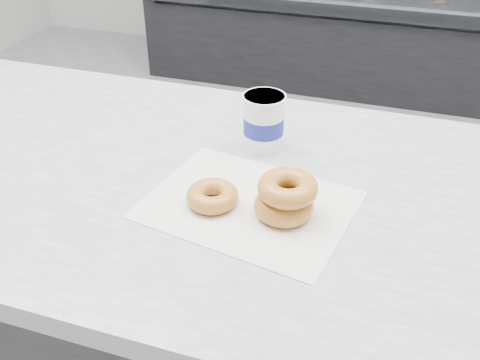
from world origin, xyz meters
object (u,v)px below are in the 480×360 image
Objects in this scene: counter at (151,322)px; coffee_cup at (264,122)px; display_case at (339,4)px; donut_single at (212,196)px; donut_stack at (286,197)px.

coffee_cup reaches higher than counter.
counter is 1.28× the size of display_case.
donut_single is 0.79× the size of coffee_cup.
counter is at bearing -90.00° from display_case.
coffee_cup is at bearing 82.46° from donut_single.
donut_stack is at bearing -86.14° from coffee_cup.
display_case is at bearing 96.66° from donut_stack.
display_case is 2.84m from donut_stack.
donut_stack is 1.20× the size of coffee_cup.
coffee_cup reaches higher than donut_stack.
donut_single is at bearing -118.95° from coffee_cup.
donut_stack is (0.33, -0.07, 0.48)m from counter.
donut_stack reaches higher than donut_single.
counter is 0.51m from donut_single.
display_case is at bearing 73.65° from coffee_cup.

